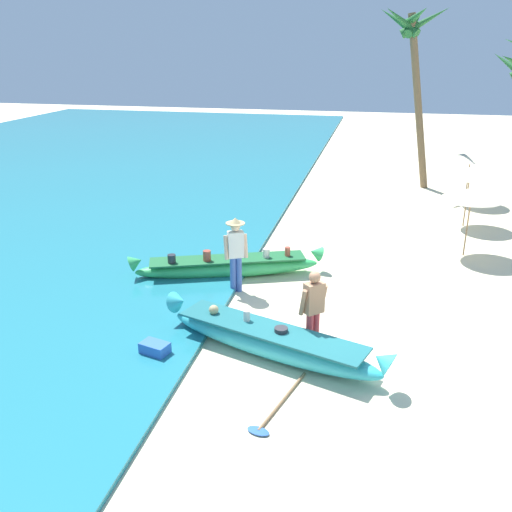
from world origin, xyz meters
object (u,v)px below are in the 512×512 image
Objects in this scene: boat_green_midground at (228,266)px; person_tourist_customer at (313,306)px; palm_tree_tall_inland at (414,48)px; cooler_box at (155,350)px; boat_cyan_foreground at (270,341)px; paddle at (276,409)px; person_vendor_hatted at (236,250)px.

person_tourist_customer is (2.51, -3.10, 0.64)m from boat_green_midground.
palm_tree_tall_inland reaches higher than cooler_box.
cooler_box is (-4.74, -14.70, -5.18)m from palm_tree_tall_inland.
person_tourist_customer is at bearing -50.95° from boat_green_midground.
boat_cyan_foreground reaches higher than cooler_box.
cooler_box is (-0.31, -4.03, -0.12)m from boat_green_midground.
boat_cyan_foreground is 2.15m from cooler_box.
person_tourist_customer reaches higher than boat_green_midground.
cooler_box is at bearing -107.86° from palm_tree_tall_inland.
boat_green_midground is 2.91× the size of person_tourist_customer.
boat_cyan_foreground is 0.98× the size of boat_green_midground.
palm_tree_tall_inland is 13.20× the size of cooler_box.
person_tourist_customer is 14.59m from palm_tree_tall_inland.
boat_cyan_foreground reaches higher than paddle.
person_vendor_hatted is at bearing 92.84° from cooler_box.
paddle is (2.50, -1.11, -0.12)m from cooler_box.
person_vendor_hatted reaches higher than boat_cyan_foreground.
boat_cyan_foreground is 3.07m from person_vendor_hatted.
person_tourist_customer reaches higher than paddle.
cooler_box is (-0.73, -3.21, -0.90)m from person_vendor_hatted.
palm_tree_tall_inland is (1.92, 13.77, 4.43)m from person_tourist_customer.
paddle is at bearing -67.78° from person_vendor_hatted.
paddle is (1.76, -4.32, -1.02)m from person_vendor_hatted.
person_vendor_hatted is 3.09m from person_tourist_customer.
person_vendor_hatted is 0.98× the size of paddle.
palm_tree_tall_inland reaches higher than paddle.
boat_green_midground is 12.62m from palm_tree_tall_inland.
palm_tree_tall_inland is 16.83m from paddle.
cooler_box is at bearing 155.98° from paddle.
paddle is (0.42, -1.67, -0.27)m from boat_cyan_foreground.
cooler_box is at bearing -161.66° from person_tourist_customer.
boat_green_midground is 9.00× the size of cooler_box.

